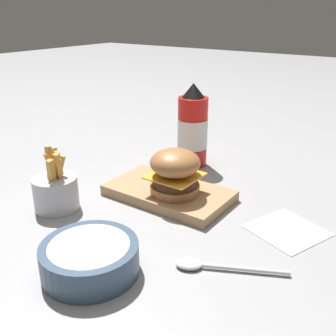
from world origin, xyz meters
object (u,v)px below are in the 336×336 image
burger (174,171)px  spoon (205,266)px  serving_board (168,193)px  side_bowl (90,258)px  fries_basket (56,191)px  ketchup_bottle (192,129)px

burger → spoon: bearing=-43.6°
serving_board → side_bowl: (0.05, -0.29, 0.02)m
fries_basket → side_bowl: 0.25m
serving_board → ketchup_bottle: ketchup_bottle is taller
spoon → side_bowl: bearing=11.3°
serving_board → spoon: (0.20, -0.18, -0.01)m
serving_board → spoon: size_ratio=1.57×
fries_basket → spoon: 0.37m
ketchup_bottle → side_bowl: ketchup_bottle is taller
ketchup_bottle → fries_basket: bearing=-104.7°
side_bowl → spoon: size_ratio=0.91×
ketchup_bottle → side_bowl: (0.12, -0.50, -0.07)m
serving_board → side_bowl: bearing=-79.9°
serving_board → ketchup_bottle: size_ratio=1.23×
burger → spoon: 0.26m
serving_board → fries_basket: (-0.16, -0.18, 0.03)m
serving_board → ketchup_bottle: 0.23m
burger → fries_basket: (-0.19, -0.17, -0.03)m
ketchup_bottle → fries_basket: 0.40m
fries_basket → side_bowl: (0.22, -0.11, -0.01)m
spoon → burger: bearing=-70.1°
side_bowl → spoon: (0.15, 0.11, -0.02)m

